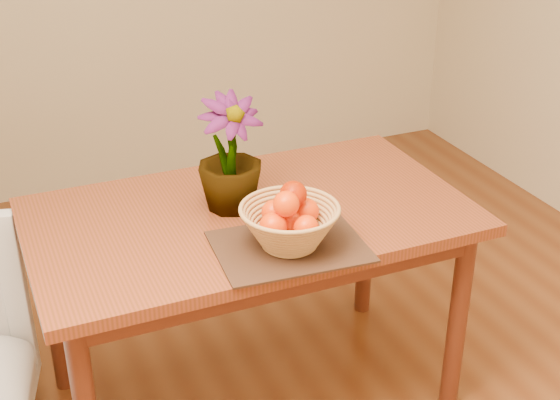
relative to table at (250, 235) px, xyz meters
name	(u,v)px	position (x,y,z in m)	size (l,w,h in m)	color
table	(250,235)	(0.00, 0.00, 0.00)	(1.40, 0.80, 0.75)	maroon
placemat	(289,247)	(0.02, -0.26, 0.09)	(0.44, 0.33, 0.01)	#3C2115
wicker_basket	(290,228)	(0.02, -0.26, 0.15)	(0.29, 0.29, 0.12)	tan
orange_pile	(290,210)	(0.03, -0.26, 0.21)	(0.20, 0.20, 0.14)	#FF3D04
potted_plant	(230,154)	(-0.04, 0.05, 0.27)	(0.21, 0.21, 0.37)	#134112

